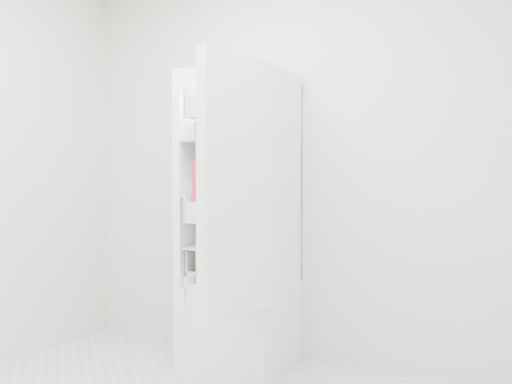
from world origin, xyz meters
The scene contains 19 objects.
room_walls centered at (0.00, 0.00, 1.59)m, with size 3.02×3.02×2.61m.
refrigerator centered at (-0.20, 1.25, 0.67)m, with size 0.60×0.60×1.80m.
shelf_low centered at (-0.20, 1.19, 0.74)m, with size 0.49×0.53×0.01m, color #ACC5CA.
shelf_mid centered at (-0.20, 1.19, 1.05)m, with size 0.49×0.53×0.01m, color #ACC5CA.
shelf_top centered at (-0.20, 1.19, 1.38)m, with size 0.49×0.53×0.01m, color #ACC5CA.
crisper_left centered at (-0.32, 1.19, 0.61)m, with size 0.23×0.46×0.22m, color silver, non-canonical shape.
crisper_right centered at (-0.08, 1.19, 0.61)m, with size 0.23×0.46×0.22m, color silver, non-canonical shape.
condiment_jars centered at (-0.20, 1.07, 1.43)m, with size 0.46×0.16×0.08m.
squeeze_bottle centered at (0.01, 1.33, 1.47)m, with size 0.05×0.05×0.16m, color white.
tub_white centered at (-0.36, 1.14, 1.11)m, with size 0.15×0.15×0.10m, color white.
tub_cream centered at (-0.18, 1.09, 1.09)m, with size 0.12×0.12×0.07m, color silver.
tin_red centered at (-0.08, 1.06, 1.08)m, with size 0.08×0.08×0.05m, color red.
red_cabbage centered at (-0.08, 1.19, 0.83)m, with size 0.17×0.17×0.17m, color #5B1F51.
bell_pepper centered at (-0.24, 1.05, 0.80)m, with size 0.11×0.11×0.11m, color red.
mushroom_bowl centered at (-0.31, 1.29, 0.78)m, with size 0.16×0.16×0.07m, color #92B7DA.
salad_bag centered at (-0.09, 1.05, 0.80)m, with size 0.11×0.11×0.11m, color beige.
citrus_pile centered at (-0.32, 1.17, 0.58)m, with size 0.20×0.31×0.16m.
veg_pile centered at (-0.07, 1.18, 0.56)m, with size 0.16×0.30×0.10m.
fridge_door centered at (0.07, 0.61, 1.09)m, with size 0.23×0.60×1.30m.
Camera 1 is at (1.41, -1.91, 1.19)m, focal length 40.00 mm.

